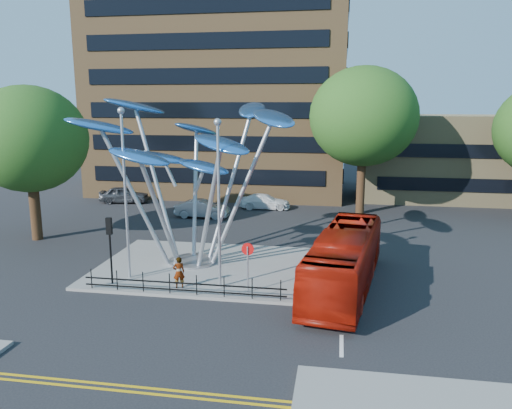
% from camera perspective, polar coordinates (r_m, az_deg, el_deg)
% --- Properties ---
extents(ground, '(120.00, 120.00, 0.00)m').
position_cam_1_polar(ground, '(22.83, -7.18, -12.19)').
color(ground, black).
rests_on(ground, ground).
extents(traffic_island, '(12.00, 9.00, 0.15)m').
position_cam_1_polar(traffic_island, '(28.44, -5.65, -7.12)').
color(traffic_island, slate).
rests_on(traffic_island, ground).
extents(double_yellow_near, '(40.00, 0.12, 0.01)m').
position_cam_1_polar(double_yellow_near, '(17.82, -13.04, -19.69)').
color(double_yellow_near, gold).
rests_on(double_yellow_near, ground).
extents(double_yellow_far, '(40.00, 0.12, 0.01)m').
position_cam_1_polar(double_yellow_far, '(17.58, -13.43, -20.17)').
color(double_yellow_far, gold).
rests_on(double_yellow_far, ground).
extents(brick_tower, '(25.00, 15.00, 30.00)m').
position_cam_1_polar(brick_tower, '(53.70, -3.80, 17.79)').
color(brick_tower, brown).
rests_on(brick_tower, ground).
extents(low_building_near, '(15.00, 8.00, 8.00)m').
position_cam_1_polar(low_building_near, '(51.19, 20.64, 5.05)').
color(low_building_near, '#9E8A5C').
rests_on(low_building_near, ground).
extents(tree_right, '(8.80, 8.80, 12.11)m').
position_cam_1_polar(tree_right, '(42.03, 12.20, 9.78)').
color(tree_right, black).
rests_on(tree_right, ground).
extents(tree_left, '(7.60, 7.60, 10.32)m').
position_cam_1_polar(tree_left, '(36.22, -24.54, 6.79)').
color(tree_left, black).
rests_on(tree_left, ground).
extents(leaf_sculpture, '(12.72, 9.54, 9.51)m').
position_cam_1_polar(leaf_sculpture, '(28.00, -7.69, 6.78)').
color(leaf_sculpture, '#9EA0A5').
rests_on(leaf_sculpture, traffic_island).
extents(street_lamp_left, '(0.36, 0.36, 8.80)m').
position_cam_1_polar(street_lamp_left, '(26.07, -14.78, 2.79)').
color(street_lamp_left, '#9EA0A5').
rests_on(street_lamp_left, traffic_island).
extents(street_lamp_right, '(0.36, 0.36, 8.30)m').
position_cam_1_polar(street_lamp_right, '(24.01, -4.29, 1.79)').
color(street_lamp_right, '#9EA0A5').
rests_on(street_lamp_right, traffic_island).
extents(traffic_light_island, '(0.28, 0.18, 3.42)m').
position_cam_1_polar(traffic_light_island, '(25.94, -16.38, -3.53)').
color(traffic_light_island, black).
rests_on(traffic_light_island, traffic_island).
extents(no_entry_sign_island, '(0.60, 0.10, 2.45)m').
position_cam_1_polar(no_entry_sign_island, '(24.03, -0.96, -6.24)').
color(no_entry_sign_island, '#9EA0A5').
rests_on(no_entry_sign_island, traffic_island).
extents(pedestrian_railing_front, '(10.00, 0.06, 1.00)m').
position_cam_1_polar(pedestrian_railing_front, '(24.40, -8.34, -9.22)').
color(pedestrian_railing_front, black).
rests_on(pedestrian_railing_front, traffic_island).
extents(red_bus, '(4.20, 11.10, 3.02)m').
position_cam_1_polar(red_bus, '(25.22, 10.09, -6.28)').
color(red_bus, '#941306').
rests_on(red_bus, ground).
extents(pedestrian, '(0.69, 0.59, 1.59)m').
position_cam_1_polar(pedestrian, '(25.12, -8.80, -7.67)').
color(pedestrian, gray).
rests_on(pedestrian, traffic_island).
extents(parked_car_left, '(4.71, 2.47, 1.53)m').
position_cam_1_polar(parked_car_left, '(47.93, -14.84, 1.09)').
color(parked_car_left, '#3D3F44').
rests_on(parked_car_left, ground).
extents(parked_car_mid, '(4.37, 1.55, 1.44)m').
position_cam_1_polar(parked_car_mid, '(40.61, -6.16, -0.50)').
color(parked_car_mid, '#97999E').
rests_on(parked_car_mid, ground).
extents(parked_car_right, '(4.55, 2.09, 1.29)m').
position_cam_1_polar(parked_car_right, '(43.73, 1.02, 0.34)').
color(parked_car_right, white).
rests_on(parked_car_right, ground).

